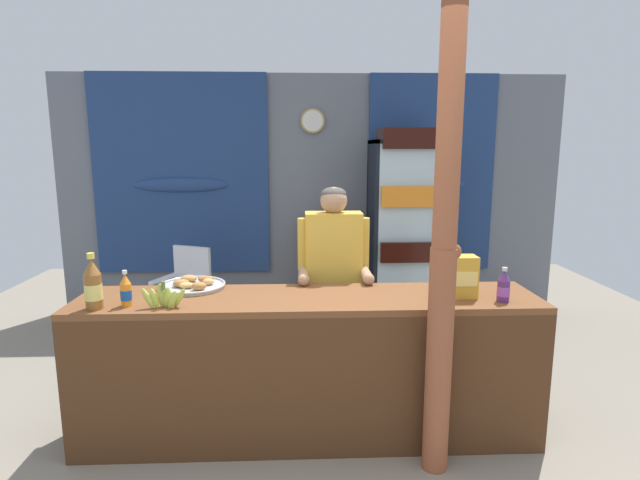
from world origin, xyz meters
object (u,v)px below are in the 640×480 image
drink_fridge (403,220)px  plastic_lawn_chair (185,285)px  timber_post (444,258)px  soda_bottle_iced_tea (93,285)px  snack_box_choco_powder (458,276)px  stall_counter (309,357)px  banana_bunch (164,297)px  soda_bottle_grape_soda (504,287)px  pastry_tray (192,285)px  bottle_shelf_rack (327,263)px  soda_bottle_orange_soda (126,291)px  shopkeeper (333,268)px

drink_fridge → plastic_lawn_chair: (-2.20, -0.26, -0.60)m
timber_post → soda_bottle_iced_tea: (-1.94, 0.20, -0.18)m
snack_box_choco_powder → stall_counter: bearing=-175.8°
plastic_lawn_chair → banana_bunch: size_ratio=3.24×
timber_post → snack_box_choco_powder: size_ratio=10.07×
soda_bottle_grape_soda → pastry_tray: size_ratio=0.48×
bottle_shelf_rack → soda_bottle_iced_tea: bearing=-120.4°
timber_post → soda_bottle_orange_soda: 1.81m
drink_fridge → plastic_lawn_chair: 2.30m
shopkeeper → soda_bottle_grape_soda: shopkeeper is taller
snack_box_choco_powder → pastry_tray: (-1.68, 0.27, -0.11)m
soda_bottle_iced_tea → banana_bunch: size_ratio=1.23×
drink_fridge → pastry_tray: bearing=-133.5°
stall_counter → shopkeeper: bearing=73.2°
stall_counter → bottle_shelf_rack: size_ratio=2.52×
stall_counter → soda_bottle_orange_soda: bearing=-178.2°
bottle_shelf_rack → soda_bottle_grape_soda: 2.66m
timber_post → snack_box_choco_powder: bearing=60.4°
soda_bottle_grape_soda → soda_bottle_orange_soda: (-2.22, 0.01, 0.00)m
drink_fridge → snack_box_choco_powder: (-0.10, -2.15, -0.05)m
timber_post → snack_box_choco_powder: 0.45m
bottle_shelf_rack → shopkeeper: bearing=-91.7°
banana_bunch → plastic_lawn_chair: bearing=99.7°
plastic_lawn_chair → pastry_tray: (0.42, -1.62, 0.45)m
banana_bunch → soda_bottle_iced_tea: bearing=-179.0°
shopkeeper → snack_box_choco_powder: bearing=-37.7°
soda_bottle_grape_soda → soda_bottle_iced_tea: bearing=-179.1°
stall_counter → banana_bunch: 0.93m
pastry_tray → soda_bottle_grape_soda: bearing=-11.2°
soda_bottle_iced_tea → bottle_shelf_rack: bearing=59.6°
stall_counter → drink_fridge: 2.50m
snack_box_choco_powder → banana_bunch: 1.76m
soda_bottle_iced_tea → soda_bottle_orange_soda: 0.18m
stall_counter → soda_bottle_grape_soda: size_ratio=13.61×
soda_bottle_orange_soda → pastry_tray: soda_bottle_orange_soda is taller
shopkeeper → soda_bottle_iced_tea: bearing=-153.3°
timber_post → bottle_shelf_rack: timber_post is taller
soda_bottle_orange_soda → banana_bunch: soda_bottle_orange_soda is taller
bottle_shelf_rack → banana_bunch: 2.75m
timber_post → pastry_tray: 1.63m
timber_post → shopkeeper: timber_post is taller
bottle_shelf_rack → soda_bottle_orange_soda: (-1.30, -2.46, 0.42)m
timber_post → soda_bottle_grape_soda: timber_post is taller
plastic_lawn_chair → soda_bottle_orange_soda: bearing=-86.5°
bottle_shelf_rack → soda_bottle_iced_tea: (-1.47, -2.50, 0.46)m
plastic_lawn_chair → soda_bottle_grape_soda: size_ratio=4.11×
timber_post → snack_box_choco_powder: timber_post is taller
soda_bottle_orange_soda → drink_fridge: bearing=47.2°
drink_fridge → shopkeeper: 1.79m
timber_post → shopkeeper: bearing=120.0°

